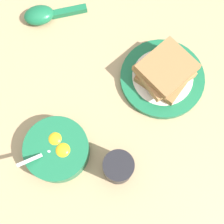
# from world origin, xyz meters

# --- Properties ---
(ground_plane) EXTENTS (3.00, 3.00, 0.00)m
(ground_plane) POSITION_xyz_m (0.00, 0.00, 0.00)
(ground_plane) COLOR tan
(egg_bowl) EXTENTS (0.14, 0.14, 0.07)m
(egg_bowl) POSITION_xyz_m (0.04, 0.14, 0.02)
(egg_bowl) COLOR #196B42
(egg_bowl) RESTS_ON ground_plane
(toast_plate) EXTENTS (0.20, 0.20, 0.02)m
(toast_plate) POSITION_xyz_m (-0.17, -0.06, 0.01)
(toast_plate) COLOR #196B42
(toast_plate) RESTS_ON ground_plane
(toast_sandwich) EXTENTS (0.15, 0.15, 0.06)m
(toast_sandwich) POSITION_xyz_m (-0.17, -0.07, 0.05)
(toast_sandwich) COLOR #9E7042
(toast_sandwich) RESTS_ON toast_plate
(soup_spoon) EXTENTS (0.16, 0.09, 0.03)m
(soup_spoon) POSITION_xyz_m (0.14, -0.19, 0.02)
(soup_spoon) COLOR #196B42
(soup_spoon) RESTS_ON ground_plane
(drinking_cup) EXTENTS (0.06, 0.06, 0.08)m
(drinking_cup) POSITION_xyz_m (-0.09, 0.16, 0.04)
(drinking_cup) COLOR black
(drinking_cup) RESTS_ON ground_plane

